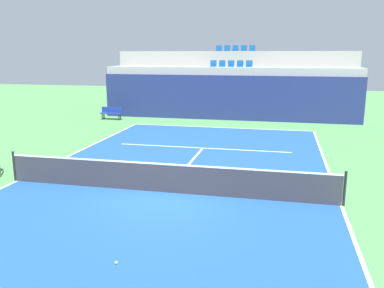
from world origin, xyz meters
name	(u,v)px	position (x,y,z in m)	size (l,w,h in m)	color
ground_plane	(165,192)	(0.00, 0.00, 0.00)	(80.00, 80.00, 0.00)	#4C8C4C
court_surface	(165,192)	(0.00, 0.00, 0.01)	(11.00, 24.00, 0.01)	#1E4C99
baseline_far	(220,128)	(0.00, 11.95, 0.01)	(11.00, 0.10, 0.00)	white
sideline_left	(17,181)	(-5.45, 0.00, 0.01)	(0.10, 24.00, 0.00)	white
sideline_right	(341,206)	(5.45, 0.00, 0.01)	(0.10, 24.00, 0.00)	white
service_line_far	(203,148)	(0.00, 6.40, 0.01)	(8.26, 0.10, 0.00)	white
centre_service_line	(187,166)	(0.00, 3.20, 0.01)	(0.10, 6.40, 0.00)	white
back_wall	(228,98)	(0.00, 14.97, 1.49)	(17.30, 0.30, 2.98)	navy
stands_tier_lower	(230,92)	(0.00, 16.32, 1.75)	(17.30, 2.40, 3.50)	#9E9E99
stands_tier_upper	(234,82)	(0.00, 18.72, 2.28)	(17.30, 2.40, 4.56)	#9E9E99
seating_row_lower	(231,65)	(0.00, 16.41, 3.62)	(2.94, 0.44, 0.44)	#145193
seating_row_upper	(235,49)	(0.00, 18.81, 4.69)	(2.94, 0.44, 0.44)	#145193
tennis_net	(165,178)	(0.00, 0.00, 0.51)	(11.08, 0.08, 1.07)	black
player_bench	(112,112)	(-7.70, 13.39, 0.51)	(1.50, 0.40, 0.85)	navy
tennis_ball_0	(116,263)	(0.28, -4.63, 0.04)	(0.07, 0.07, 0.07)	#CCE033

